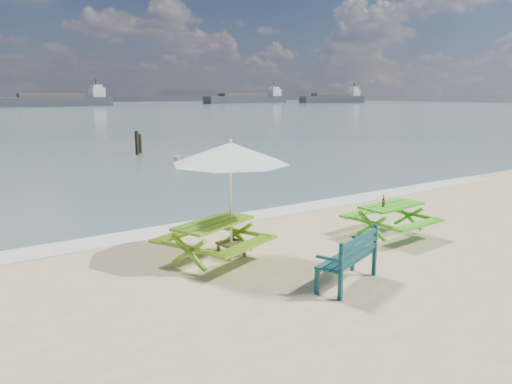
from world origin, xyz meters
TOP-DOWN VIEW (x-y plane):
  - foam_strip at (0.00, 4.60)m, footprint 22.00×0.90m
  - picnic_table_left at (-1.63, 2.15)m, footprint 2.10×2.21m
  - picnic_table_right at (2.36, 1.40)m, footprint 1.61×1.76m
  - park_bench at (-0.42, -0.06)m, footprint 1.46×0.90m
  - side_table at (-1.22, 2.20)m, footprint 0.47×0.47m
  - patio_umbrella at (-1.22, 2.20)m, footprint 2.35×2.35m
  - beer_bottle at (2.03, 1.35)m, footprint 0.06×0.06m
  - swimmer at (3.30, 14.00)m, footprint 0.77×0.63m
  - mooring_pilings at (3.50, 18.70)m, footprint 0.58×0.78m
  - cargo_ships at (51.09, 121.09)m, footprint 136.33×28.02m

SIDE VIEW (x-z plane):
  - swimmer at x=3.30m, z-range -1.36..0.44m
  - foam_strip at x=0.00m, z-range 0.00..0.01m
  - side_table at x=-1.22m, z-range 0.01..0.29m
  - park_bench at x=-0.42m, z-range -0.16..0.69m
  - picnic_table_right at x=2.36m, z-range -0.01..0.70m
  - picnic_table_left at x=-1.63m, z-range -0.01..0.74m
  - mooring_pilings at x=3.50m, z-range -0.24..1.16m
  - beer_bottle at x=2.03m, z-range 0.67..0.92m
  - cargo_ships at x=51.09m, z-range -1.02..3.38m
  - patio_umbrella at x=-1.22m, z-range 0.89..3.08m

